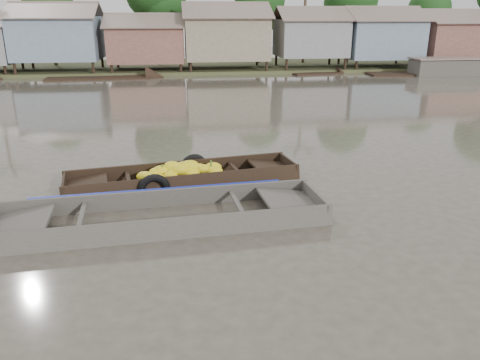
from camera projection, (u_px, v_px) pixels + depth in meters
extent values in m
plane|color=#474236|center=(246.00, 221.00, 10.62)|extent=(120.00, 120.00, 0.00)
cube|color=#384723|center=(194.00, 67.00, 41.47)|extent=(120.00, 12.00, 0.50)
cube|color=slate|center=(58.00, 38.00, 36.03)|extent=(6.20, 5.20, 3.20)
cube|color=brown|center=(50.00, 10.00, 34.04)|extent=(6.60, 3.02, 1.28)
cube|color=brown|center=(59.00, 10.00, 36.66)|extent=(6.60, 3.02, 1.28)
cube|color=brown|center=(147.00, 44.00, 37.01)|extent=(5.80, 4.60, 2.70)
cube|color=brown|center=(144.00, 21.00, 35.24)|extent=(6.20, 2.67, 1.14)
cube|color=brown|center=(146.00, 20.00, 37.57)|extent=(6.20, 2.67, 1.14)
cube|color=#7D7056|center=(226.00, 38.00, 37.61)|extent=(6.50, 5.30, 3.30)
cube|color=brown|center=(227.00, 10.00, 35.57)|extent=(6.90, 3.08, 1.31)
cube|color=brown|center=(224.00, 10.00, 38.25)|extent=(6.90, 3.08, 1.31)
cube|color=gray|center=(310.00, 38.00, 38.47)|extent=(5.40, 4.70, 2.90)
cube|color=brown|center=(316.00, 14.00, 36.65)|extent=(5.80, 2.73, 1.17)
cube|color=brown|center=(307.00, 14.00, 39.02)|extent=(5.80, 2.73, 1.17)
cube|color=slate|center=(380.00, 39.00, 39.23)|extent=(6.00, 5.00, 3.10)
cube|color=brown|center=(389.00, 14.00, 37.30)|extent=(6.40, 2.90, 1.24)
cube|color=brown|center=(376.00, 14.00, 39.82)|extent=(6.40, 2.90, 1.24)
cube|color=brown|center=(452.00, 39.00, 40.03)|extent=(5.70, 4.90, 2.80)
cube|color=brown|center=(465.00, 16.00, 38.17)|extent=(6.10, 2.85, 1.21)
cube|color=brown|center=(447.00, 16.00, 40.65)|extent=(6.10, 2.85, 1.21)
cylinder|color=#473323|center=(53.00, 39.00, 40.14)|extent=(0.28, 0.28, 4.90)
sphere|color=#113614|center=(48.00, 4.00, 39.21)|extent=(4.20, 4.20, 4.20)
cylinder|color=#473323|center=(158.00, 30.00, 40.06)|extent=(0.28, 0.28, 6.30)
cylinder|color=#473323|center=(259.00, 36.00, 42.25)|extent=(0.28, 0.28, 5.25)
sphere|color=#113614|center=(260.00, 0.00, 41.25)|extent=(4.50, 4.50, 4.50)
cylinder|color=#473323|center=(348.00, 34.00, 42.22)|extent=(0.28, 0.28, 5.60)
cylinder|color=#473323|center=(426.00, 39.00, 44.29)|extent=(0.28, 0.28, 4.55)
sphere|color=#113614|center=(429.00, 9.00, 43.42)|extent=(3.90, 3.90, 3.90)
cylinder|color=#473323|center=(305.00, 20.00, 41.80)|extent=(0.24, 0.24, 8.00)
cube|color=black|center=(184.00, 186.00, 13.02)|extent=(6.33, 2.20, 0.08)
cube|color=black|center=(179.00, 170.00, 13.54)|extent=(6.29, 1.21, 0.59)
cube|color=black|center=(188.00, 186.00, 12.32)|extent=(6.29, 1.21, 0.59)
cube|color=black|center=(288.00, 167.00, 13.78)|extent=(0.29, 1.37, 0.56)
cube|color=black|center=(271.00, 167.00, 13.61)|extent=(1.26, 1.35, 0.21)
cube|color=black|center=(65.00, 189.00, 12.08)|extent=(0.29, 1.37, 0.56)
cube|color=black|center=(86.00, 184.00, 12.21)|extent=(1.26, 1.35, 0.21)
cube|color=black|center=(128.00, 179.00, 12.49)|extent=(0.32, 1.32, 0.05)
cube|color=black|center=(235.00, 169.00, 13.30)|extent=(0.32, 1.32, 0.05)
ellipsoid|color=yellow|center=(192.00, 169.00, 13.37)|extent=(0.46, 0.36, 0.26)
ellipsoid|color=yellow|center=(154.00, 179.00, 12.47)|extent=(0.56, 0.43, 0.31)
ellipsoid|color=yellow|center=(173.00, 170.00, 12.92)|extent=(0.49, 0.38, 0.28)
ellipsoid|color=yellow|center=(175.00, 171.00, 12.71)|extent=(0.52, 0.40, 0.29)
ellipsoid|color=yellow|center=(157.00, 172.00, 12.73)|extent=(0.48, 0.37, 0.27)
ellipsoid|color=yellow|center=(171.00, 176.00, 12.49)|extent=(0.43, 0.33, 0.24)
ellipsoid|color=yellow|center=(180.00, 170.00, 12.65)|extent=(0.53, 0.41, 0.30)
ellipsoid|color=yellow|center=(225.00, 177.00, 12.86)|extent=(0.47, 0.36, 0.26)
ellipsoid|color=yellow|center=(187.00, 170.00, 12.77)|extent=(0.50, 0.39, 0.28)
ellipsoid|color=yellow|center=(191.00, 169.00, 13.32)|extent=(0.48, 0.37, 0.27)
ellipsoid|color=yellow|center=(203.00, 169.00, 12.82)|extent=(0.44, 0.34, 0.24)
ellipsoid|color=yellow|center=(190.00, 179.00, 12.60)|extent=(0.45, 0.35, 0.25)
ellipsoid|color=yellow|center=(198.00, 169.00, 12.90)|extent=(0.51, 0.40, 0.29)
ellipsoid|color=yellow|center=(190.00, 166.00, 12.83)|extent=(0.57, 0.44, 0.32)
ellipsoid|color=yellow|center=(156.00, 182.00, 12.40)|extent=(0.55, 0.42, 0.31)
ellipsoid|color=yellow|center=(180.00, 168.00, 12.97)|extent=(0.53, 0.41, 0.30)
ellipsoid|color=yellow|center=(149.00, 186.00, 12.33)|extent=(0.45, 0.34, 0.25)
ellipsoid|color=yellow|center=(158.00, 179.00, 12.49)|extent=(0.50, 0.38, 0.28)
ellipsoid|color=yellow|center=(162.00, 171.00, 12.75)|extent=(0.56, 0.43, 0.31)
ellipsoid|color=yellow|center=(158.00, 183.00, 12.42)|extent=(0.54, 0.42, 0.30)
ellipsoid|color=yellow|center=(184.00, 166.00, 12.93)|extent=(0.43, 0.33, 0.24)
ellipsoid|color=yellow|center=(213.00, 168.00, 13.35)|extent=(0.55, 0.42, 0.31)
ellipsoid|color=yellow|center=(175.00, 169.00, 13.01)|extent=(0.50, 0.38, 0.28)
ellipsoid|color=yellow|center=(149.00, 177.00, 12.60)|extent=(0.56, 0.43, 0.31)
ellipsoid|color=yellow|center=(176.00, 170.00, 13.09)|extent=(0.46, 0.35, 0.25)
ellipsoid|color=yellow|center=(146.00, 181.00, 12.59)|extent=(0.43, 0.33, 0.24)
ellipsoid|color=yellow|center=(206.00, 169.00, 13.38)|extent=(0.49, 0.37, 0.27)
ellipsoid|color=yellow|center=(172.00, 166.00, 12.79)|extent=(0.53, 0.41, 0.30)
ellipsoid|color=yellow|center=(215.00, 171.00, 12.97)|extent=(0.51, 0.40, 0.29)
ellipsoid|color=yellow|center=(170.00, 168.00, 13.07)|extent=(0.44, 0.34, 0.25)
ellipsoid|color=yellow|center=(145.00, 176.00, 12.75)|extent=(0.51, 0.39, 0.29)
ellipsoid|color=yellow|center=(192.00, 173.00, 12.74)|extent=(0.49, 0.37, 0.27)
cylinder|color=#3F6626|center=(163.00, 168.00, 12.67)|extent=(0.05, 0.05, 0.20)
cylinder|color=#3F6626|center=(191.00, 166.00, 12.88)|extent=(0.05, 0.05, 0.20)
cylinder|color=#3F6626|center=(211.00, 164.00, 13.04)|extent=(0.05, 0.05, 0.20)
torus|color=black|center=(194.00, 167.00, 13.74)|extent=(0.83, 0.33, 0.81)
torus|color=black|center=(154.00, 189.00, 11.99)|extent=(0.87, 0.34, 0.84)
cube|color=#413C37|center=(163.00, 226.00, 10.58)|extent=(7.35, 2.16, 0.08)
cube|color=#413C37|center=(160.00, 201.00, 11.31)|extent=(7.39, 0.78, 0.59)
cube|color=#413C37|center=(165.00, 232.00, 9.68)|extent=(7.39, 0.78, 0.59)
cube|color=#413C37|center=(315.00, 202.00, 11.22)|extent=(0.21, 1.81, 0.56)
cube|color=#413C37|center=(290.00, 202.00, 11.07)|extent=(1.38, 1.66, 0.23)
cube|color=#413C37|center=(19.00, 224.00, 9.88)|extent=(1.38, 1.66, 0.23)
cube|color=#413C37|center=(81.00, 217.00, 10.11)|extent=(0.25, 1.74, 0.05)
cube|color=#413C37|center=(238.00, 204.00, 10.80)|extent=(0.25, 1.74, 0.05)
cube|color=#665E54|center=(163.00, 224.00, 10.57)|extent=(5.61, 1.88, 0.02)
cube|color=#0F1E9C|center=(160.00, 191.00, 11.29)|extent=(5.97, 0.59, 0.15)
torus|color=olive|center=(249.00, 221.00, 10.67)|extent=(0.41, 0.41, 0.06)
torus|color=olive|center=(249.00, 219.00, 10.66)|extent=(0.33, 0.33, 0.06)
cube|color=black|center=(99.00, 80.00, 34.05)|extent=(7.45, 1.97, 0.35)
cube|color=black|center=(432.00, 75.00, 36.57)|extent=(10.12, 2.78, 0.35)
cube|color=black|center=(317.00, 75.00, 36.61)|extent=(4.00, 1.68, 0.35)
cube|color=black|center=(444.00, 68.00, 36.10)|extent=(5.00, 2.00, 1.20)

